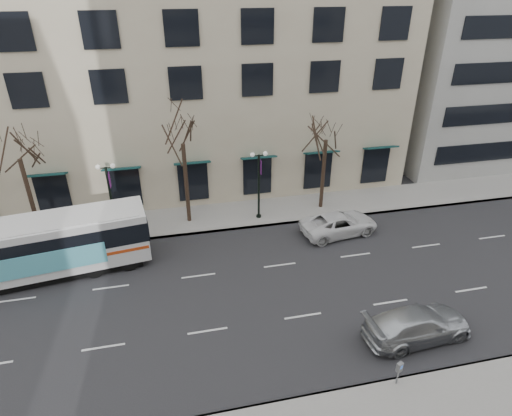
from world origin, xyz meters
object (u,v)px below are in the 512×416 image
object	(u,v)px
tree_far_mid	(182,130)
tree_far_left	(16,144)
tree_far_right	(327,127)
silver_car	(418,324)
city_bus	(30,248)
white_pickup	(339,224)
pay_station	(399,369)
lamp_post_left	(111,196)
lamp_post_right	(259,182)

from	to	relation	value
tree_far_mid	tree_far_left	bearing A→B (deg)	-180.00
tree_far_right	silver_car	world-z (taller)	tree_far_right
city_bus	white_pickup	world-z (taller)	city_bus
tree_far_left	pay_station	bearing A→B (deg)	-42.47
city_bus	white_pickup	size ratio (longest dim) A/B	2.54
white_pickup	city_bus	bearing A→B (deg)	84.32
lamp_post_left	city_bus	xyz separation A→B (m)	(-4.29, -3.85, -0.97)
tree_far_left	silver_car	distance (m)	24.90
lamp_post_right	lamp_post_left	bearing A→B (deg)	180.00
silver_car	tree_far_mid	bearing A→B (deg)	31.89
tree_far_mid	lamp_post_left	distance (m)	6.40
tree_far_left	tree_far_right	bearing A→B (deg)	0.00
lamp_post_right	silver_car	size ratio (longest dim) A/B	0.96
white_pickup	pay_station	distance (m)	12.61
city_bus	white_pickup	xyz separation A→B (m)	(19.24, 0.73, -1.23)
tree_far_left	white_pickup	world-z (taller)	tree_far_left
lamp_post_left	white_pickup	distance (m)	15.42
tree_far_left	tree_far_mid	distance (m)	10.00
lamp_post_left	tree_far_left	bearing A→B (deg)	173.17
tree_far_mid	white_pickup	world-z (taller)	tree_far_mid
tree_far_right	city_bus	world-z (taller)	tree_far_right
white_pickup	pay_station	xyz separation A→B (m)	(-2.36, -12.38, 0.29)
silver_car	pay_station	world-z (taller)	silver_car
tree_far_right	lamp_post_left	bearing A→B (deg)	-177.71
tree_far_right	white_pickup	world-z (taller)	tree_far_right
lamp_post_right	pay_station	xyz separation A→B (m)	(2.58, -15.50, -1.91)
tree_far_left	lamp_post_right	xyz separation A→B (m)	(15.01, -0.60, -3.75)
tree_far_mid	lamp_post_right	bearing A→B (deg)	-6.83
tree_far_mid	white_pickup	xyz separation A→B (m)	(9.95, -3.72, -6.17)
pay_station	tree_far_right	bearing A→B (deg)	59.11
lamp_post_left	white_pickup	size ratio (longest dim) A/B	0.98
tree_far_right	tree_far_left	bearing A→B (deg)	180.00
tree_far_mid	pay_station	size ratio (longest dim) A/B	7.04
city_bus	silver_car	xyz separation A→B (m)	(19.25, -9.22, -1.18)
tree_far_right	silver_car	xyz separation A→B (m)	(-0.04, -13.67, -5.63)
city_bus	pay_station	xyz separation A→B (m)	(16.87, -11.65, -0.94)
silver_car	pay_station	xyz separation A→B (m)	(-2.37, -2.43, 0.24)
tree_far_left	silver_car	xyz separation A→B (m)	(19.96, -13.67, -5.91)
white_pickup	lamp_post_right	bearing A→B (deg)	49.89
lamp_post_right	white_pickup	size ratio (longest dim) A/B	0.98
tree_far_left	lamp_post_left	world-z (taller)	tree_far_left
city_bus	pay_station	distance (m)	20.53
lamp_post_left	tree_far_right	bearing A→B (deg)	2.29
tree_far_left	lamp_post_left	size ratio (longest dim) A/B	1.60
tree_far_right	tree_far_mid	bearing A→B (deg)	180.00
tree_far_right	lamp_post_left	world-z (taller)	tree_far_right
silver_car	pay_station	bearing A→B (deg)	131.56
tree_far_left	pay_station	xyz separation A→B (m)	(17.59, -16.10, -5.67)
lamp_post_right	city_bus	bearing A→B (deg)	-164.92
tree_far_left	lamp_post_left	xyz separation A→B (m)	(5.01, -0.60, -3.75)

